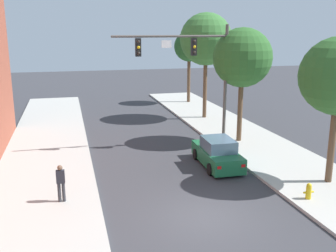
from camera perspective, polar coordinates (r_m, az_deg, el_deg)
The scene contains 9 objects.
ground_plane at distance 16.19m, azimuth 5.51°, elevation -13.07°, with size 120.00×120.00×0.00m, color #38383D.
sidewalk_left at distance 15.40m, azimuth -18.72°, elevation -14.97°, with size 5.00×60.00×0.15m, color #B2AFA8.
traffic_signal_mast at distance 24.16m, azimuth 3.92°, elevation 9.21°, with size 7.20×0.38×7.50m.
car_lead_green at distance 21.63m, azimuth 7.20°, elevation -4.00°, with size 1.93×4.29×1.60m.
pedestrian_sidewalk_left_walker at distance 17.33m, azimuth -15.39°, elevation -7.81°, with size 0.36×0.22×1.64m.
fire_hydrant at distance 18.25m, azimuth 19.85°, elevation -8.92°, with size 0.48×0.24×0.72m.
street_tree_second at distance 25.57m, azimuth 10.81°, elevation 9.73°, with size 3.78×3.78×7.35m.
street_tree_third at distance 32.36m, azimuth 5.58°, elevation 12.47°, with size 4.22×4.22×8.55m.
street_tree_farthest at distance 39.59m, azimuth 3.11°, elevation 11.46°, with size 2.99×2.99×7.08m.
Camera 1 is at (-5.08, -13.52, 7.31)m, focal length 41.75 mm.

